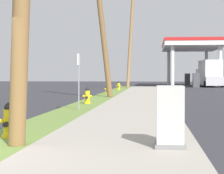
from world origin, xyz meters
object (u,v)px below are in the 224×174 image
object	(u,v)px
utility_pole_background	(131,35)
truck_silver_at_forecourt	(209,74)
fire_hydrant_nearest	(9,122)
fire_hydrant_third	(108,89)
fire_hydrant_second	(87,97)
utility_pole_midground	(102,24)
car_navy_by_near_pump	(205,80)
street_sign_post	(79,70)
utility_cabinet	(170,119)
fire_hydrant_fourth	(119,86)

from	to	relation	value
utility_pole_background	truck_silver_at_forecourt	size ratio (longest dim) A/B	1.60
fire_hydrant_nearest	fire_hydrant_third	bearing A→B (deg)	90.11
fire_hydrant_second	utility_pole_midground	bearing A→B (deg)	90.62
fire_hydrant_second	car_navy_by_near_pump	xyz separation A→B (m)	(9.49, 34.69, 0.28)
fire_hydrant_second	street_sign_post	distance (m)	3.41
fire_hydrant_nearest	fire_hydrant_third	xyz separation A→B (m)	(-0.04, 19.55, 0.00)
utility_cabinet	car_navy_by_near_pump	distance (m)	46.14
street_sign_post	truck_silver_at_forecourt	bearing A→B (deg)	74.76
fire_hydrant_nearest	utility_cabinet	bearing A→B (deg)	-13.38
fire_hydrant_fourth	truck_silver_at_forecourt	world-z (taller)	truck_silver_at_forecourt
fire_hydrant_nearest	fire_hydrant_fourth	xyz separation A→B (m)	(0.02, 27.73, 0.00)
utility_pole_midground	fire_hydrant_second	bearing A→B (deg)	-89.38
fire_hydrant_third	utility_cabinet	world-z (taller)	utility_cabinet
fire_hydrant_third	utility_cabinet	bearing A→B (deg)	-80.55
truck_silver_at_forecourt	utility_pole_midground	bearing A→B (deg)	-110.90
utility_cabinet	street_sign_post	xyz separation A→B (m)	(-3.12, 7.83, 0.99)
utility_pole_background	utility_cabinet	xyz separation A→B (m)	(2.56, -33.92, -4.80)
fire_hydrant_fourth	car_navy_by_near_pump	size ratio (longest dim) A/B	0.16
fire_hydrant_fourth	utility_pole_background	world-z (taller)	utility_pole_background
utility_pole_midground	street_sign_post	world-z (taller)	utility_pole_midground
street_sign_post	car_navy_by_near_pump	world-z (taller)	street_sign_post
utility_pole_background	truck_silver_at_forecourt	world-z (taller)	utility_pole_background
utility_pole_background	car_navy_by_near_pump	world-z (taller)	utility_pole_background
utility_cabinet	fire_hydrant_second	bearing A→B (deg)	106.67
fire_hydrant_fourth	street_sign_post	distance (m)	20.72
fire_hydrant_nearest	fire_hydrant_second	world-z (taller)	same
street_sign_post	fire_hydrant_second	bearing A→B (deg)	93.24
fire_hydrant_second	truck_silver_at_forecourt	xyz separation A→B (m)	(9.50, 30.99, 1.04)
fire_hydrant_nearest	utility_pole_midground	world-z (taller)	utility_pole_midground
utility_pole_background	truck_silver_at_forecourt	bearing A→B (deg)	42.78
fire_hydrant_third	utility_cabinet	size ratio (longest dim) A/B	0.66
fire_hydrant_second	utility_pole_midground	world-z (taller)	utility_pole_midground
utility_pole_background	fire_hydrant_second	bearing A→B (deg)	-91.86
fire_hydrant_third	fire_hydrant_nearest	bearing A→B (deg)	-89.89
fire_hydrant_nearest	car_navy_by_near_pump	world-z (taller)	car_navy_by_near_pump
street_sign_post	truck_silver_at_forecourt	world-z (taller)	truck_silver_at_forecourt
fire_hydrant_fourth	street_sign_post	bearing A→B (deg)	-89.42
utility_pole_midground	utility_cabinet	bearing A→B (deg)	-78.79
fire_hydrant_nearest	utility_cabinet	xyz separation A→B (m)	(3.35, -0.80, 0.20)
fire_hydrant_third	truck_silver_at_forecourt	distance (m)	23.73
fire_hydrant_third	street_sign_post	bearing A→B (deg)	-88.78
fire_hydrant_second	utility_cabinet	size ratio (longest dim) A/B	0.66
fire_hydrant_second	fire_hydrant_third	size ratio (longest dim) A/B	1.00
fire_hydrant_fourth	street_sign_post	world-z (taller)	street_sign_post
fire_hydrant_nearest	car_navy_by_near_pump	xyz separation A→B (m)	(9.54, 44.92, 0.28)
utility_pole_midground	utility_cabinet	size ratio (longest dim) A/B	7.54
utility_pole_background	car_navy_by_near_pump	size ratio (longest dim) A/B	2.30
fire_hydrant_nearest	fire_hydrant_third	size ratio (longest dim) A/B	1.00
utility_pole_midground	utility_cabinet	distance (m)	17.73
fire_hydrant_third	car_navy_by_near_pump	distance (m)	27.13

